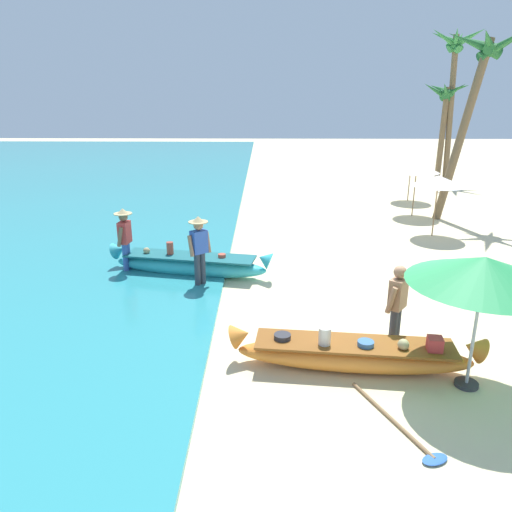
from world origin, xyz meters
TOP-DOWN VIEW (x-y plane):
  - ground_plane at (0.00, 0.00)m, footprint 80.00×80.00m
  - boat_orange_foreground at (-0.64, -1.44)m, footprint 4.13×1.07m
  - boat_cyan_midground at (-3.94, 2.82)m, footprint 4.14×1.38m
  - person_vendor_hatted at (-3.58, 2.02)m, footprint 0.54×0.50m
  - person_tourist_customer at (0.18, -0.75)m, footprint 0.48×0.55m
  - person_vendor_assistant at (-5.54, 2.97)m, footprint 0.44×0.57m
  - patio_umbrella_large at (1.04, -1.90)m, footprint 2.18×2.18m
  - parasol_row_0 at (3.21, 6.48)m, footprint 1.60×1.60m
  - parasol_row_1 at (3.33, 9.14)m, footprint 1.60×1.60m
  - parasol_row_2 at (3.89, 11.74)m, footprint 1.60×1.60m
  - palm_tree_tall_inland at (4.95, 8.66)m, footprint 2.59×2.44m
  - palm_tree_leaning_seaward at (6.99, 16.95)m, footprint 2.74×2.78m
  - palm_tree_mid_cluster at (6.83, 16.98)m, footprint 2.43×2.54m
  - paddle at (-0.23, -3.01)m, footprint 0.95×1.81m

SIDE VIEW (x-z plane):
  - ground_plane at x=0.00m, z-range 0.00..0.00m
  - paddle at x=-0.23m, z-range 0.00..0.06m
  - boat_orange_foreground at x=-0.64m, z-range -0.11..0.66m
  - boat_cyan_midground at x=-3.94m, z-range -0.12..0.71m
  - person_tourist_customer at x=0.18m, z-range 0.10..1.66m
  - person_vendor_assistant at x=-5.54m, z-range 0.13..1.79m
  - person_vendor_hatted at x=-3.58m, z-range 0.14..1.85m
  - parasol_row_0 at x=3.21m, z-range 0.79..2.70m
  - parasol_row_1 at x=3.33m, z-range 0.79..2.70m
  - parasol_row_2 at x=3.89m, z-range 0.79..2.70m
  - patio_umbrella_large at x=1.04m, z-range 0.85..2.96m
  - palm_tree_mid_cluster at x=6.83m, z-range 1.48..6.34m
  - palm_tree_tall_inland at x=4.95m, z-range 1.88..8.19m
  - palm_tree_leaning_seaward at x=6.99m, z-range 2.23..9.47m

